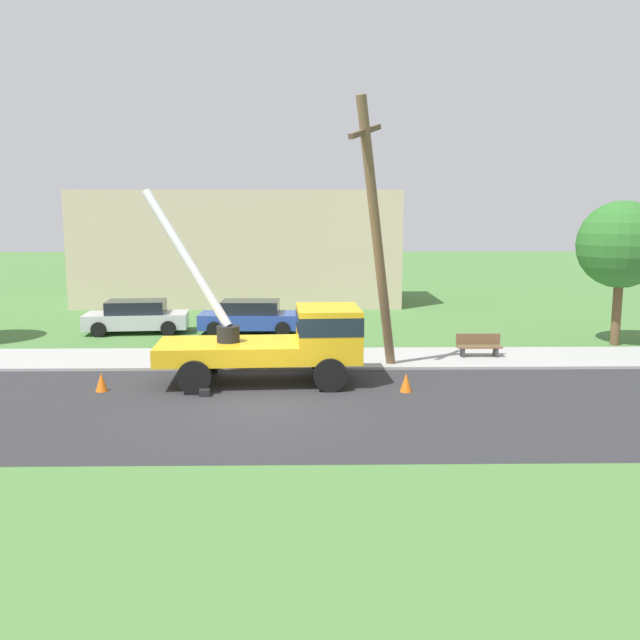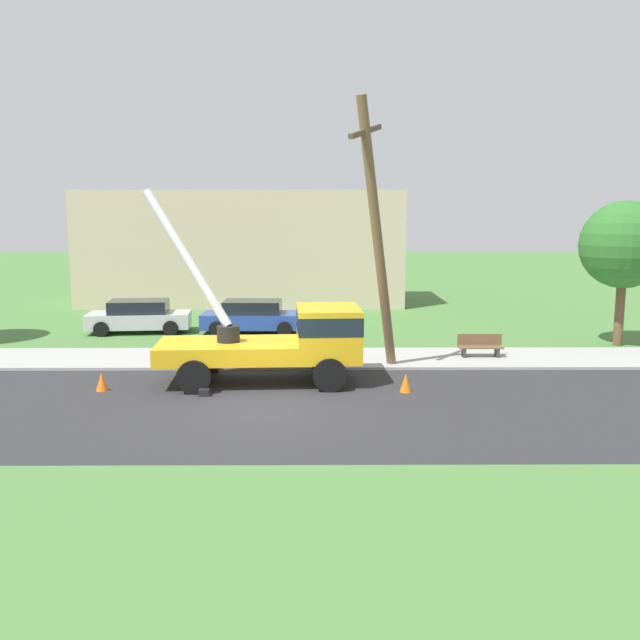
{
  "view_description": "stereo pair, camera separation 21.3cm",
  "coord_description": "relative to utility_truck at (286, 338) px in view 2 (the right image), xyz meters",
  "views": [
    {
      "loc": [
        1.24,
        -17.88,
        5.27
      ],
      "look_at": [
        1.59,
        2.7,
        1.97
      ],
      "focal_mm": 38.11,
      "sensor_mm": 36.0,
      "label": 1
    },
    {
      "loc": [
        1.45,
        -17.89,
        5.27
      ],
      "look_at": [
        1.59,
        2.7,
        1.97
      ],
      "focal_mm": 38.11,
      "sensor_mm": 36.0,
      "label": 2
    }
  ],
  "objects": [
    {
      "name": "road_asphalt",
      "position": [
        -0.55,
        -2.75,
        -1.4
      ],
      "size": [
        80.0,
        8.58,
        0.01
      ],
      "primitive_type": "cube",
      "color": "#2B2B2D",
      "rests_on": "ground"
    },
    {
      "name": "roadside_tree_far",
      "position": [
        12.91,
        5.77,
        2.56
      ],
      "size": [
        3.41,
        3.41,
        5.7
      ],
      "color": "brown",
      "rests_on": "ground"
    },
    {
      "name": "leaning_utility_pole",
      "position": [
        2.88,
        1.22,
        3.1
      ],
      "size": [
        1.9,
        2.67,
        8.79
      ],
      "color": "brown",
      "rests_on": "ground"
    },
    {
      "name": "traffic_cone_ahead",
      "position": [
        3.56,
        -1.22,
        -1.13
      ],
      "size": [
        0.36,
        0.36,
        0.56
      ],
      "primitive_type": "cone",
      "color": "orange",
      "rests_on": "ground"
    },
    {
      "name": "parked_sedan_blue",
      "position": [
        -1.85,
        8.74,
        -0.7
      ],
      "size": [
        4.44,
        2.09,
        1.42
      ],
      "color": "#263F99",
      "rests_on": "ground"
    },
    {
      "name": "traffic_cone_behind",
      "position": [
        -5.45,
        -1.02,
        -1.13
      ],
      "size": [
        0.36,
        0.36,
        0.56
      ],
      "primitive_type": "cone",
      "color": "orange",
      "rests_on": "ground"
    },
    {
      "name": "parked_sedan_silver",
      "position": [
        -6.85,
        8.85,
        -0.7
      ],
      "size": [
        4.55,
        2.28,
        1.42
      ],
      "color": "#B7B7BF",
      "rests_on": "ground"
    },
    {
      "name": "lowrise_building_backdrop",
      "position": [
        -3.26,
        18.71,
        1.79
      ],
      "size": [
        18.0,
        6.0,
        6.4
      ],
      "primitive_type": "cube",
      "color": "#C6B293",
      "rests_on": "ground"
    },
    {
      "name": "sidewalk_strip",
      "position": [
        -0.55,
        3.21,
        -1.36
      ],
      "size": [
        80.0,
        3.34,
        0.1
      ],
      "primitive_type": "cube",
      "color": "#9E9E99",
      "rests_on": "ground"
    },
    {
      "name": "park_bench",
      "position": [
        6.83,
        3.27,
        -0.95
      ],
      "size": [
        1.6,
        0.45,
        0.9
      ],
      "color": "brown",
      "rests_on": "ground"
    },
    {
      "name": "utility_truck",
      "position": [
        0.0,
        0.0,
        0.0
      ],
      "size": [
        6.89,
        3.21,
        5.98
      ],
      "color": "gold",
      "rests_on": "ground"
    },
    {
      "name": "ground_plane",
      "position": [
        -0.55,
        9.25,
        -1.41
      ],
      "size": [
        120.0,
        120.0,
        0.0
      ],
      "primitive_type": "plane",
      "color": "#477538"
    }
  ]
}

